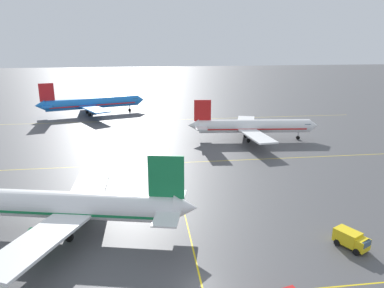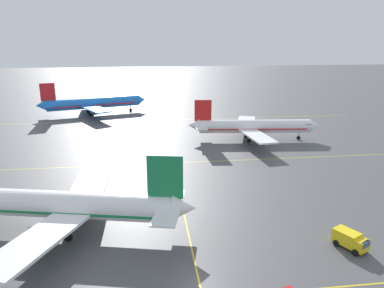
# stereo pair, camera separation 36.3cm
# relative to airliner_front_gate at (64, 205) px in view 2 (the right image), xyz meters

# --- Properties ---
(ground_plane) EXTENTS (600.00, 600.00, 0.00)m
(ground_plane) POSITION_rel_airliner_front_gate_xyz_m (16.26, -13.47, -3.81)
(ground_plane) COLOR #4C4C4F
(airliner_front_gate) EXTENTS (35.59, 30.25, 11.15)m
(airliner_front_gate) POSITION_rel_airliner_front_gate_xyz_m (0.00, 0.00, 0.00)
(airliner_front_gate) COLOR white
(airliner_front_gate) RESTS_ON ground
(airliner_second_row) EXTENTS (33.22, 28.51, 10.32)m
(airliner_second_row) POSITION_rel_airliner_front_gate_xyz_m (37.73, 40.90, -0.28)
(airliner_second_row) COLOR white
(airliner_second_row) RESTS_ON ground
(airliner_third_row) EXTENTS (35.35, 30.17, 11.19)m
(airliner_third_row) POSITION_rel_airliner_front_gate_xyz_m (-6.71, 78.65, 0.01)
(airliner_third_row) COLOR blue
(airliner_third_row) RESTS_ON ground
(taxiway_markings) EXTENTS (124.26, 136.17, 0.01)m
(taxiway_markings) POSITION_rel_airliner_front_gate_xyz_m (16.26, 25.79, -3.80)
(taxiway_markings) COLOR yellow
(taxiway_markings) RESTS_ON ground
(service_truck_catering) EXTENTS (3.57, 4.49, 2.10)m
(service_truck_catering) POSITION_rel_airliner_front_gate_xyz_m (35.71, -8.72, -2.63)
(service_truck_catering) COLOR yellow
(service_truck_catering) RESTS_ON ground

